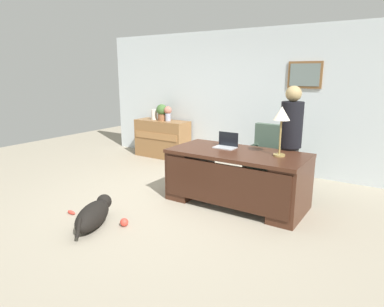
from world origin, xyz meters
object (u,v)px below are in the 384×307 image
object	(u,v)px
dog_toy_bone	(71,212)
armchair	(268,159)
desk	(236,176)
laptop	(226,144)
desk_lamp	(282,117)
vase_with_flowers	(168,112)
dog_toy_ball	(124,222)
credenza	(162,139)
vase_empty	(154,115)
dog_lying	(94,214)
potted_plant	(162,112)
person_standing	(290,143)

from	to	relation	value
dog_toy_bone	armchair	bearing A→B (deg)	55.45
desk	laptop	xyz separation A→B (m)	(-0.26, 0.18, 0.41)
desk_lamp	armchair	bearing A→B (deg)	118.01
desk	armchair	size ratio (longest dim) A/B	1.89
vase_with_flowers	dog_toy_ball	size ratio (longest dim) A/B	3.10
desk	vase_with_flowers	size ratio (longest dim) A/B	6.05
credenza	armchair	bearing A→B (deg)	-12.56
credenza	dog_toy_bone	distance (m)	3.37
dog_toy_ball	vase_empty	bearing A→B (deg)	123.27
dog_lying	potted_plant	bearing A→B (deg)	114.27
credenza	vase_empty	size ratio (longest dim) A/B	5.45
desk	vase_empty	distance (m)	3.35
person_standing	dog_lying	distance (m)	2.92
person_standing	desk_lamp	bearing A→B (deg)	-89.03
potted_plant	person_standing	bearing A→B (deg)	-18.10
person_standing	vase_empty	size ratio (longest dim) A/B	7.38
credenza	desk_lamp	xyz separation A→B (m)	(3.23, -1.54, 0.90)
vase_with_flowers	dog_toy_bone	xyz separation A→B (m)	(0.77, -3.21, -1.00)
credenza	potted_plant	xyz separation A→B (m)	(-0.00, 0.00, 0.62)
person_standing	laptop	bearing A→B (deg)	-153.13
dog_lying	dog_toy_bone	xyz separation A→B (m)	(-0.54, 0.07, -0.13)
desk	vase_with_flowers	xyz separation A→B (m)	(-2.48, 1.65, 0.59)
desk	dog_toy_bone	xyz separation A→B (m)	(-1.71, -1.56, -0.41)
desk	dog_toy_bone	bearing A→B (deg)	-137.58
desk	dog_lying	distance (m)	2.02
laptop	vase_empty	xyz separation A→B (m)	(-2.61, 1.47, 0.11)
person_standing	vase_empty	distance (m)	3.60
person_standing	desk	bearing A→B (deg)	-133.68
desk_lamp	laptop	bearing A→B (deg)	175.15
credenza	desk_lamp	bearing A→B (deg)	-25.56
dog_toy_bone	potted_plant	bearing A→B (deg)	106.25
credenza	desk	bearing A→B (deg)	-31.95
laptop	potted_plant	size ratio (longest dim) A/B	0.89
laptop	vase_empty	size ratio (longest dim) A/B	1.38
person_standing	dog_toy_ball	world-z (taller)	person_standing
credenza	dog_toy_bone	bearing A→B (deg)	-73.77
credenza	vase_with_flowers	size ratio (longest dim) A/B	3.89
dog_lying	laptop	xyz separation A→B (m)	(0.91, 1.81, 0.69)
person_standing	armchair	bearing A→B (deg)	137.84
credenza	dog_toy_bone	xyz separation A→B (m)	(0.94, -3.21, -0.39)
desk	laptop	world-z (taller)	laptop
potted_plant	laptop	bearing A→B (deg)	-31.66
armchair	potted_plant	bearing A→B (deg)	167.42
vase_with_flowers	dog_toy_bone	world-z (taller)	vase_with_flowers
credenza	dog_toy_bone	world-z (taller)	credenza
credenza	dog_lying	world-z (taller)	credenza
armchair	person_standing	distance (m)	0.78
desk	potted_plant	size ratio (longest dim) A/B	5.44
dog_lying	potted_plant	xyz separation A→B (m)	(-1.48, 3.28, 0.88)
dog_lying	vase_empty	xyz separation A→B (m)	(-1.70, 3.28, 0.80)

